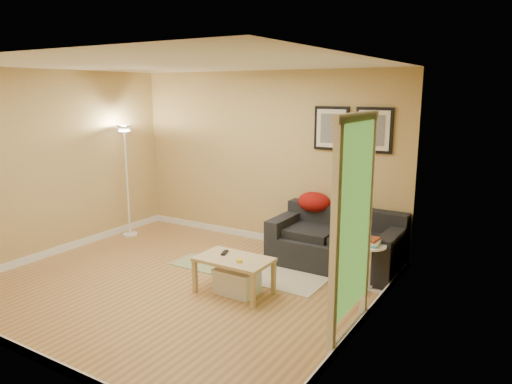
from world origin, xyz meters
TOP-DOWN VIEW (x-y plane):
  - floor at (0.00, 0.00)m, footprint 4.50×4.50m
  - ceiling at (0.00, 0.00)m, footprint 4.50×4.50m
  - wall_back at (0.00, 2.00)m, footprint 4.50×0.00m
  - wall_front at (0.00, -2.00)m, footprint 4.50×0.00m
  - wall_left at (-2.25, 0.00)m, footprint 0.00×4.00m
  - wall_right at (2.25, 0.00)m, footprint 0.00×4.00m
  - baseboard_back at (0.00, 1.99)m, footprint 4.50×0.02m
  - baseboard_front at (0.00, -1.99)m, footprint 4.50×0.02m
  - baseboard_left at (-2.24, 0.00)m, footprint 0.02×4.00m
  - baseboard_right at (2.24, 0.00)m, footprint 0.02×4.00m
  - sofa at (1.38, 1.53)m, footprint 1.70×0.90m
  - red_throw at (0.92, 1.81)m, footprint 0.48×0.36m
  - plaid_throw at (1.43, 1.82)m, footprint 0.45×0.32m
  - framed_print_left at (1.08, 1.98)m, footprint 0.50×0.04m
  - framed_print_right at (1.68, 1.98)m, footprint 0.50×0.04m
  - area_rug at (0.89, 0.83)m, footprint 1.25×0.85m
  - green_runner at (-0.22, 0.65)m, footprint 0.70×0.50m
  - coffee_table at (0.71, 0.10)m, footprint 0.97×0.74m
  - remote_control at (0.53, 0.17)m, footprint 0.10×0.17m
  - tape_roll at (0.84, 0.02)m, footprint 0.07×0.07m
  - storage_bin at (0.74, 0.12)m, footprint 0.49×0.36m
  - side_table at (2.02, 0.99)m, footprint 0.37×0.37m
  - book_stack at (2.02, 1.00)m, footprint 0.21×0.27m
  - floor_lamp at (-2.00, 1.08)m, footprint 0.23×0.23m
  - doorway at (2.20, -0.15)m, footprint 0.12×1.01m

SIDE VIEW (x-z plane):
  - floor at x=0.00m, z-range 0.00..0.00m
  - area_rug at x=0.89m, z-range 0.00..0.01m
  - green_runner at x=-0.22m, z-range 0.00..0.01m
  - baseboard_back at x=0.00m, z-range 0.00..0.10m
  - baseboard_front at x=0.00m, z-range 0.00..0.10m
  - baseboard_left at x=-2.24m, z-range 0.00..0.10m
  - baseboard_right at x=2.24m, z-range 0.00..0.10m
  - storage_bin at x=0.74m, z-range 0.00..0.30m
  - coffee_table at x=0.71m, z-range 0.00..0.43m
  - side_table at x=2.02m, z-range 0.00..0.56m
  - sofa at x=1.38m, z-range 0.00..0.75m
  - remote_control at x=0.53m, z-range 0.43..0.45m
  - tape_roll at x=0.84m, z-range 0.43..0.46m
  - book_stack at x=2.02m, z-range 0.56..0.64m
  - red_throw at x=0.92m, z-range 0.63..0.91m
  - plaid_throw at x=1.43m, z-range 0.73..0.83m
  - floor_lamp at x=-2.00m, z-range -0.05..1.75m
  - doorway at x=2.20m, z-range -0.04..2.09m
  - wall_back at x=0.00m, z-range -0.95..3.55m
  - wall_front at x=0.00m, z-range -0.95..3.55m
  - wall_left at x=-2.25m, z-range -0.70..3.30m
  - wall_right at x=2.25m, z-range -0.70..3.30m
  - framed_print_left at x=1.08m, z-range 1.50..2.10m
  - framed_print_right at x=1.68m, z-range 1.50..2.10m
  - ceiling at x=0.00m, z-range 2.60..2.60m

